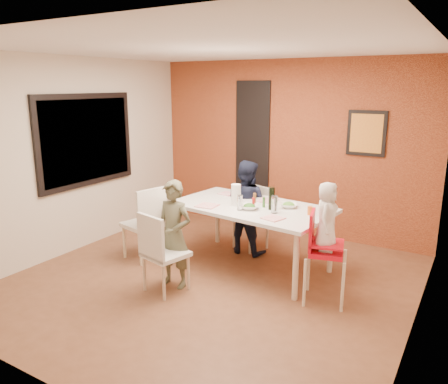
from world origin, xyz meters
The scene contains 35 objects.
ground centered at (0.00, 0.00, 0.00)m, with size 4.50×4.50×0.00m, color brown.
ceiling centered at (0.00, 0.00, 2.70)m, with size 4.50×4.50×0.02m, color silver.
wall_back centered at (0.00, 2.25, 1.35)m, with size 4.50×0.02×2.70m, color beige.
wall_front centered at (0.00, -2.25, 1.35)m, with size 4.50×0.02×2.70m, color beige.
wall_left centered at (-2.25, 0.00, 1.35)m, with size 0.02×4.50×2.70m, color beige.
wall_right centered at (2.25, 0.00, 1.35)m, with size 0.02×4.50×2.70m, color beige.
brick_accent_wall centered at (0.00, 2.23, 1.35)m, with size 4.50×0.02×2.70m, color maroon.
picture_window_frame centered at (-2.22, 0.20, 1.55)m, with size 0.05×1.70×1.30m, color black.
picture_window_pane centered at (-2.21, 0.20, 1.55)m, with size 0.02×1.55×1.15m, color black.
glassblock_strip centered at (-0.60, 2.21, 1.50)m, with size 0.55×0.03×1.70m, color #B5BEC5.
glassblock_surround centered at (-0.60, 2.21, 1.50)m, with size 0.60×0.03×1.76m, color black.
art_print_frame centered at (1.20, 2.21, 1.65)m, with size 0.54×0.03×0.64m, color black.
art_print_canvas centered at (1.20, 2.19, 1.65)m, with size 0.44×0.01×0.54m, color gold.
dining_table centered at (0.20, 0.64, 0.75)m, with size 2.09×1.31×0.83m.
chair_near centered at (-0.33, -0.55, 0.53)m, with size 0.52×0.52×0.94m.
chair_far centered at (-0.08, 1.30, 0.50)m, with size 0.53×0.53×0.90m.
chair_left centered at (-1.10, 0.14, 0.56)m, with size 0.56×0.56×1.01m.
high_chair centered at (1.28, 0.22, 0.61)m, with size 0.51×0.51×1.01m.
child_near centered at (-0.31, -0.31, 0.63)m, with size 0.46×0.30×1.27m, color #51503A.
child_far centered at (-0.11, 1.07, 0.66)m, with size 0.64×0.50×1.32m, color black.
toddler centered at (1.31, 0.23, 0.97)m, with size 0.36×0.24×0.74m, color beige.
plate_near_left centered at (-0.27, 0.33, 0.83)m, with size 0.24×0.24×0.01m, color white.
plate_far_mid centered at (0.27, 0.95, 0.83)m, with size 0.24×0.24×0.01m, color silver.
plate_near_right centered at (0.67, 0.28, 0.83)m, with size 0.22×0.22×0.01m, color white.
plate_far_left centered at (-0.37, 1.01, 0.83)m, with size 0.20×0.20×0.01m, color white.
salad_bowl_a centered at (0.26, 0.48, 0.85)m, with size 0.23×0.23×0.06m, color white.
salad_bowl_b centered at (0.64, 0.80, 0.85)m, with size 0.22×0.22×0.05m, color white.
wine_bottle centered at (0.49, 0.61, 0.97)m, with size 0.07×0.07×0.28m, color black.
wine_glass_a centered at (0.17, 0.39, 0.92)m, with size 0.07×0.07×0.19m, color white.
wine_glass_b centered at (0.59, 0.49, 0.93)m, with size 0.07×0.07×0.21m, color white.
paper_towel_roll centered at (0.03, 0.55, 0.96)m, with size 0.12×0.12×0.27m, color white.
condiment_red centered at (0.26, 0.58, 0.89)m, with size 0.03×0.03×0.13m, color red.
condiment_green centered at (0.37, 0.65, 0.89)m, with size 0.03×0.03×0.13m, color #2F6B23.
condiment_brown centered at (0.22, 0.70, 0.90)m, with size 0.04×0.04×0.15m, color brown.
sippy_cup centered at (0.98, 0.64, 0.88)m, with size 0.06×0.06×0.10m, color #CF5617.
Camera 1 is at (2.63, -4.11, 2.32)m, focal length 35.00 mm.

